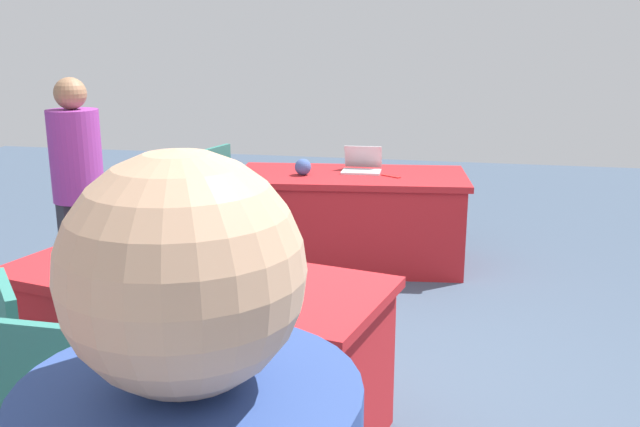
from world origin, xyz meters
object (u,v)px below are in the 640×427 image
(laptop_silver, at_px, (362,167))
(yarn_ball, at_px, (303,167))
(table_foreground, at_px, (350,218))
(chair_tucked_right, at_px, (215,218))
(person_presenter, at_px, (78,184))
(chair_aisle, at_px, (205,192))
(table_mid_left, at_px, (194,349))
(scissors_red, at_px, (391,176))

(laptop_silver, bearing_deg, yarn_ball, 26.09)
(table_foreground, distance_m, chair_tucked_right, 1.20)
(person_presenter, relative_size, yarn_ball, 12.02)
(chair_aisle, xyz_separation_m, laptop_silver, (-1.38, -0.05, 0.27))
(chair_tucked_right, bearing_deg, laptop_silver, -100.40)
(chair_aisle, bearing_deg, person_presenter, 178.57)
(chair_tucked_right, height_order, person_presenter, person_presenter)
(table_mid_left, xyz_separation_m, scissors_red, (-0.68, -2.56, 0.39))
(table_foreground, bearing_deg, chair_tucked_right, 39.64)
(table_mid_left, xyz_separation_m, yarn_ball, (0.03, -2.48, 0.45))
(table_mid_left, relative_size, person_presenter, 1.25)
(table_foreground, xyz_separation_m, scissors_red, (-0.33, 0.05, 0.39))
(laptop_silver, bearing_deg, person_presenter, 38.54)
(table_mid_left, distance_m, chair_tucked_right, 1.95)
(table_foreground, height_order, table_mid_left, same)
(person_presenter, distance_m, laptop_silver, 2.28)
(table_mid_left, bearing_deg, scissors_red, -104.92)
(table_mid_left, height_order, person_presenter, person_presenter)
(yarn_ball, relative_size, scissors_red, 0.74)
(table_mid_left, distance_m, yarn_ball, 2.52)
(chair_aisle, height_order, person_presenter, person_presenter)
(table_foreground, xyz_separation_m, yarn_ball, (0.38, 0.13, 0.45))
(table_mid_left, relative_size, chair_aisle, 2.11)
(table_mid_left, distance_m, scissors_red, 2.68)
(chair_tucked_right, xyz_separation_m, scissors_red, (-1.25, -0.71, 0.24))
(table_foreground, distance_m, table_mid_left, 2.64)
(yarn_ball, xyz_separation_m, scissors_red, (-0.71, -0.08, -0.06))
(table_foreground, bearing_deg, table_mid_left, 82.42)
(chair_aisle, bearing_deg, laptop_silver, -75.97)
(chair_aisle, bearing_deg, scissors_red, -82.03)
(table_mid_left, height_order, laptop_silver, laptop_silver)
(table_foreground, xyz_separation_m, person_presenter, (1.65, 1.37, 0.51))
(chair_aisle, height_order, laptop_silver, laptop_silver)
(table_foreground, height_order, scissors_red, scissors_red)
(yarn_ball, bearing_deg, table_mid_left, 90.67)
(chair_tucked_right, bearing_deg, yarn_ball, -92.36)
(person_presenter, bearing_deg, scissors_red, -15.21)
(chair_aisle, relative_size, person_presenter, 0.59)
(table_mid_left, bearing_deg, person_presenter, -43.56)
(table_mid_left, bearing_deg, chair_aisle, -70.25)
(yarn_ball, bearing_deg, person_presenter, 44.28)
(laptop_silver, distance_m, yarn_ball, 0.51)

